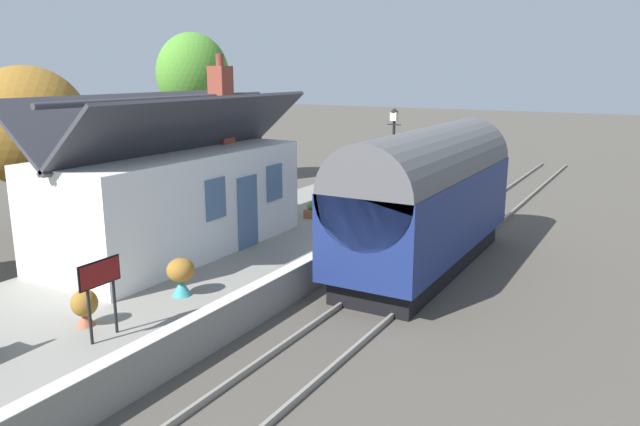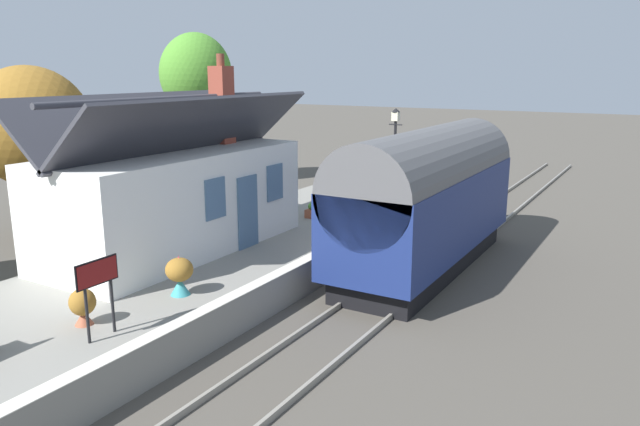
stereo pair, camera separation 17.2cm
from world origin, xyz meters
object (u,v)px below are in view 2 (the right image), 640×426
at_px(tree_far_right, 196,74).
at_px(train, 427,198).
at_px(lamp_post_platform, 395,140).
at_px(tree_far_left, 31,127).
at_px(planter_edge_far, 179,274).
at_px(planter_under_sign, 388,195).
at_px(planter_bench_left, 315,209).
at_px(bench_by_lamp, 370,186).
at_px(station_building, 176,196).
at_px(station_sign_board, 97,279).
at_px(planter_corner_building, 391,183).
at_px(planter_edge_near, 83,305).

bearing_deg(tree_far_right, train, -114.95).
relative_size(lamp_post_platform, tree_far_left, 0.61).
bearing_deg(planter_edge_far, planter_under_sign, -1.51).
bearing_deg(lamp_post_platform, planter_bench_left, 138.70).
bearing_deg(planter_bench_left, planter_edge_far, -170.97).
bearing_deg(bench_by_lamp, lamp_post_platform, -131.90).
xyz_separation_m(train, tree_far_left, (-3.76, 13.33, 1.83)).
bearing_deg(tree_far_right, planter_bench_left, -120.05).
bearing_deg(planter_edge_far, bench_by_lamp, 4.70).
bearing_deg(planter_edge_far, planter_bench_left, 9.03).
bearing_deg(tree_far_left, station_building, -96.26).
height_order(planter_bench_left, tree_far_right, tree_far_right).
bearing_deg(planter_bench_left, bench_by_lamp, -4.72).
bearing_deg(station_sign_board, planter_corner_building, 3.89).
relative_size(planter_under_sign, station_sign_board, 0.54).
relative_size(train, station_sign_board, 5.86).
distance_m(planter_bench_left, planter_edge_far, 8.32).
distance_m(train, planter_bench_left, 4.67).
bearing_deg(planter_edge_near, station_building, 23.10).
xyz_separation_m(bench_by_lamp, tree_far_right, (2.40, 11.07, 4.37)).
height_order(station_building, planter_corner_building, station_building).
bearing_deg(tree_far_left, planter_corner_building, -42.61).
relative_size(planter_under_sign, tree_far_left, 0.14).
height_order(planter_corner_building, tree_far_left, tree_far_left).
bearing_deg(tree_far_left, planter_bench_left, -62.45).
relative_size(planter_bench_left, planter_under_sign, 1.01).
distance_m(station_building, planter_corner_building, 11.20).
height_order(station_sign_board, tree_far_right, tree_far_right).
bearing_deg(planter_edge_far, tree_far_left, 70.50).
height_order(train, planter_corner_building, train).
distance_m(planter_edge_far, station_sign_board, 2.59).
bearing_deg(planter_edge_near, train, -20.95).
relative_size(bench_by_lamp, lamp_post_platform, 0.38).
xyz_separation_m(bench_by_lamp, planter_bench_left, (-3.82, 0.32, -0.22)).
bearing_deg(planter_corner_building, planter_bench_left, 174.94).
bearing_deg(planter_edge_far, train, -23.30).
xyz_separation_m(planter_corner_building, lamp_post_platform, (-3.24, -1.53, 2.23)).
xyz_separation_m(planter_bench_left, planter_edge_far, (-8.22, -1.31, 0.24)).
bearing_deg(station_sign_board, station_building, 29.27).
distance_m(planter_edge_far, tree_far_left, 11.09).
relative_size(planter_edge_near, lamp_post_platform, 0.21).
height_order(train, planter_under_sign, train).
relative_size(planter_edge_far, tree_far_right, 0.12).
bearing_deg(planter_edge_near, tree_far_right, 34.69).
height_order(planter_corner_building, planter_under_sign, planter_under_sign).
height_order(planter_edge_near, tree_far_right, tree_far_right).
xyz_separation_m(planter_bench_left, planter_under_sign, (2.71, -1.59, 0.20)).
height_order(planter_edge_far, tree_far_left, tree_far_left).
bearing_deg(planter_edge_near, planter_bench_left, 4.34).
bearing_deg(train, tree_far_right, 65.05).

